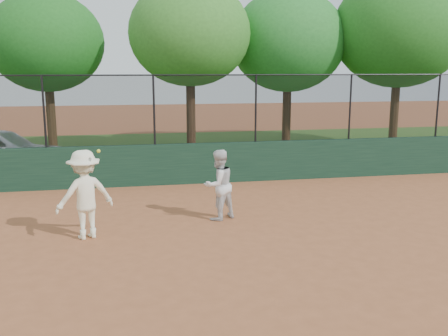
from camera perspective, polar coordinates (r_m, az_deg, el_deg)
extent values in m
plane|color=#9E5733|center=(9.13, -2.33, -10.27)|extent=(80.00, 80.00, 0.00)
cube|color=#193826|center=(14.72, -5.89, 0.43)|extent=(26.00, 0.20, 1.20)
cube|color=#284B17|center=(20.71, -7.36, 1.87)|extent=(36.00, 12.00, 0.01)
imported|color=silver|center=(11.19, -0.63, -1.93)|extent=(0.97, 0.90, 1.59)
imported|color=white|center=(10.31, -15.62, -2.94)|extent=(1.32, 1.04, 1.79)
sphere|color=#C6D02E|center=(9.78, -14.14, 1.89)|extent=(0.07, 0.07, 0.07)
cube|color=black|center=(14.50, -6.02, 6.65)|extent=(26.00, 0.02, 2.00)
cylinder|color=black|center=(14.46, -6.10, 10.52)|extent=(26.00, 0.04, 0.04)
cylinder|color=black|center=(14.62, -19.89, 6.08)|extent=(0.06, 0.06, 2.00)
cylinder|color=black|center=(14.47, -8.00, 6.59)|extent=(0.06, 0.06, 2.00)
cylinder|color=black|center=(14.93, 3.65, 6.82)|extent=(0.06, 0.06, 2.00)
cylinder|color=black|center=(15.95, 14.22, 6.78)|extent=(0.06, 0.06, 2.00)
cylinder|color=black|center=(17.44, 23.24, 6.57)|extent=(0.06, 0.06, 2.00)
cylinder|color=#452D18|center=(21.31, -19.12, 5.19)|extent=(0.36, 0.36, 2.65)
ellipsoid|color=#1A5719|center=(21.23, -19.66, 13.38)|extent=(4.46, 4.05, 3.85)
cylinder|color=#412817|center=(19.69, -3.80, 5.68)|extent=(0.36, 0.36, 2.89)
ellipsoid|color=#327124|center=(19.64, -3.93, 15.11)|extent=(4.64, 4.22, 4.01)
cylinder|color=#402715|center=(21.65, 7.15, 5.74)|extent=(0.36, 0.36, 2.60)
ellipsoid|color=#226A25|center=(21.58, 7.37, 14.17)|extent=(4.86, 4.42, 4.20)
cylinder|color=#472E19|center=(22.50, 18.86, 5.71)|extent=(0.36, 0.36, 2.82)
ellipsoid|color=#1F5E1B|center=(22.47, 19.45, 14.71)|extent=(5.51, 5.01, 4.76)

